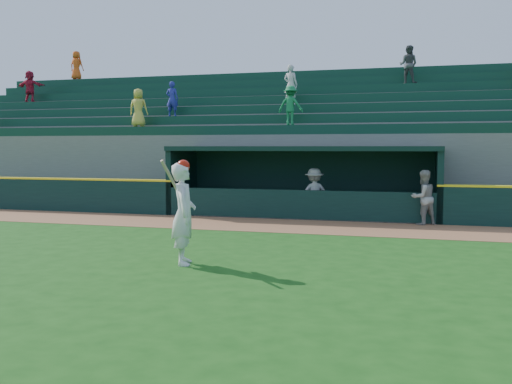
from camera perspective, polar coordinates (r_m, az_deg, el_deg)
ground at (r=12.99m, az=-1.94°, el=-6.26°), size 120.00×120.00×0.00m
warning_track at (r=17.66m, az=2.93°, el=-3.38°), size 40.00×3.00×0.01m
dugout_player_front at (r=18.53m, az=16.37°, el=-0.53°), size 1.06×1.02×1.72m
dugout_player_inside at (r=19.49m, az=5.84°, el=-0.14°), size 1.27×1.02×1.72m
dugout at (r=20.56m, az=4.88°, el=1.51°), size 9.40×2.80×2.46m
stands at (r=25.03m, az=6.86°, el=4.40°), size 34.50×6.25×7.47m
batter_at_plate at (r=11.87m, az=-7.25°, el=-2.05°), size 0.75×0.91×2.19m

